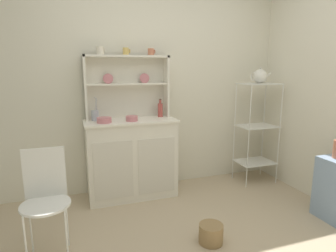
{
  "coord_description": "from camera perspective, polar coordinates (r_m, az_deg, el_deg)",
  "views": [
    {
      "loc": [
        -0.92,
        -1.67,
        1.44
      ],
      "look_at": [
        0.03,
        1.12,
        0.84
      ],
      "focal_mm": 30.48,
      "sensor_mm": 36.0,
      "label": 1
    }
  ],
  "objects": [
    {
      "name": "bowl_floral_medium",
      "position": [
        3.07,
        -7.24,
        1.51
      ],
      "size": [
        0.13,
        0.13,
        0.06
      ],
      "primitive_type": "cylinder",
      "color": "#D17A84",
      "rests_on": "hutch_cabinet"
    },
    {
      "name": "hutch_cabinet",
      "position": [
        3.25,
        -7.3,
        -6.24
      ],
      "size": [
        1.0,
        0.45,
        0.88
      ],
      "color": "white",
      "rests_on": "ground"
    },
    {
      "name": "porcelain_teapot",
      "position": [
        3.68,
        17.92,
        9.44
      ],
      "size": [
        0.26,
        0.17,
        0.19
      ],
      "color": "white",
      "rests_on": "bakers_rack"
    },
    {
      "name": "jam_bottle",
      "position": [
        3.31,
        -1.56,
        3.31
      ],
      "size": [
        0.06,
        0.06,
        0.21
      ],
      "color": "#B74C47",
      "rests_on": "hutch_cabinet"
    },
    {
      "name": "hutch_shelf_unit",
      "position": [
        3.26,
        -8.26,
        8.73
      ],
      "size": [
        0.93,
        0.18,
        0.7
      ],
      "color": "silver",
      "rests_on": "hutch_cabinet"
    },
    {
      "name": "cup_cream_0",
      "position": [
        3.18,
        -13.39,
        14.47
      ],
      "size": [
        0.09,
        0.07,
        0.08
      ],
      "color": "silver",
      "rests_on": "hutch_shelf_unit"
    },
    {
      "name": "bakers_rack",
      "position": [
        3.75,
        17.39,
        0.46
      ],
      "size": [
        0.46,
        0.34,
        1.26
      ],
      "color": "silver",
      "rests_on": "ground"
    },
    {
      "name": "cup_terracotta_2",
      "position": [
        3.29,
        -3.4,
        14.57
      ],
      "size": [
        0.08,
        0.07,
        0.08
      ],
      "color": "#C67556",
      "rests_on": "hutch_shelf_unit"
    },
    {
      "name": "wire_chair",
      "position": [
        2.39,
        -23.32,
        -12.23
      ],
      "size": [
        0.36,
        0.36,
        0.85
      ],
      "rotation": [
        0.0,
        0.0,
        -0.43
      ],
      "color": "white",
      "rests_on": "ground"
    },
    {
      "name": "cup_gold_1",
      "position": [
        3.22,
        -8.4,
        14.56
      ],
      "size": [
        0.08,
        0.06,
        0.08
      ],
      "color": "#DBB760",
      "rests_on": "hutch_shelf_unit"
    },
    {
      "name": "wall_back",
      "position": [
        3.43,
        -3.27,
        8.31
      ],
      "size": [
        3.84,
        0.05,
        2.5
      ],
      "primitive_type": "cube",
      "color": "silver",
      "rests_on": "ground"
    },
    {
      "name": "bowl_mixing_large",
      "position": [
        3.03,
        -12.64,
        1.16
      ],
      "size": [
        0.15,
        0.15,
        0.05
      ],
      "primitive_type": "cylinder",
      "color": "#D17A84",
      "rests_on": "hutch_cabinet"
    },
    {
      "name": "floor_basket",
      "position": [
        2.58,
        8.58,
        -20.51
      ],
      "size": [
        0.2,
        0.2,
        0.16
      ],
      "primitive_type": "cylinder",
      "color": "#93754C",
      "rests_on": "ground"
    },
    {
      "name": "utensil_jar",
      "position": [
        3.17,
        -14.36,
        2.13
      ],
      "size": [
        0.08,
        0.08,
        0.25
      ],
      "color": "#B2B7C6",
      "rests_on": "hutch_cabinet"
    }
  ]
}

